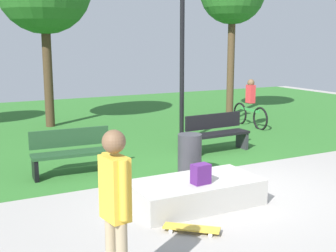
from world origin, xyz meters
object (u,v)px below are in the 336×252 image
at_px(skater_performing_trick, 115,202).
at_px(lamp_post, 182,29).
at_px(backpack_on_ledge, 201,174).
at_px(park_bench_by_oak, 72,151).
at_px(park_bench_far_right, 217,132).
at_px(cyclist_on_bicycle, 250,107).
at_px(concrete_ledge, 195,192).
at_px(skateboard_by_ledge, 191,228).
at_px(trash_bin, 190,156).

height_order(skater_performing_trick, lamp_post, lamp_post).
distance_m(backpack_on_ledge, park_bench_by_oak, 3.07).
bearing_deg(park_bench_far_right, cyclist_on_bicycle, 39.52).
bearing_deg(skater_performing_trick, concrete_ledge, 42.94).
bearing_deg(backpack_on_ledge, skateboard_by_ledge, 45.50).
bearing_deg(concrete_ledge, park_bench_by_oak, 117.36).
bearing_deg(trash_bin, skater_performing_trick, -130.04).
bearing_deg(park_bench_by_oak, concrete_ledge, -62.64).
bearing_deg(skateboard_by_ledge, lamp_post, 62.40).
distance_m(concrete_ledge, cyclist_on_bicycle, 7.15).
height_order(skater_performing_trick, park_bench_by_oak, skater_performing_trick).
bearing_deg(trash_bin, lamp_post, 63.80).
relative_size(backpack_on_ledge, cyclist_on_bicycle, 0.18).
bearing_deg(lamp_post, skateboard_by_ledge, -117.60).
bearing_deg(skateboard_by_ledge, park_bench_by_oak, 101.89).
bearing_deg(cyclist_on_bicycle, park_bench_far_right, -140.48).
xyz_separation_m(park_bench_by_oak, trash_bin, (2.00, -1.24, -0.05)).
xyz_separation_m(skateboard_by_ledge, park_bench_far_right, (2.88, 3.75, 0.42)).
bearing_deg(skater_performing_trick, park_bench_far_right, 47.53).
bearing_deg(cyclist_on_bicycle, lamp_post, -164.10).
relative_size(park_bench_far_right, lamp_post, 0.33).
distance_m(park_bench_by_oak, park_bench_far_right, 3.63).
height_order(skater_performing_trick, cyclist_on_bicycle, skater_performing_trick).
xyz_separation_m(concrete_ledge, skateboard_by_ledge, (-0.60, -0.91, -0.14)).
height_order(skater_performing_trick, skateboard_by_ledge, skater_performing_trick).
relative_size(skateboard_by_ledge, park_bench_by_oak, 0.45).
distance_m(concrete_ledge, skateboard_by_ledge, 1.10).
bearing_deg(backpack_on_ledge, skater_performing_trick, 34.73).
xyz_separation_m(skateboard_by_ledge, trash_bin, (1.27, 2.25, 0.37)).
bearing_deg(cyclist_on_bicycle, skater_performing_trick, -135.30).
xyz_separation_m(park_bench_by_oak, park_bench_far_right, (3.62, 0.26, 0.00)).
xyz_separation_m(park_bench_far_right, lamp_post, (-0.18, 1.42, 2.47)).
distance_m(lamp_post, trash_bin, 4.11).
relative_size(park_bench_by_oak, lamp_post, 0.33).
bearing_deg(trash_bin, cyclist_on_bicycle, 40.76).
relative_size(concrete_ledge, cyclist_on_bicycle, 1.16).
xyz_separation_m(skateboard_by_ledge, cyclist_on_bicycle, (5.61, 6.00, 0.57)).
distance_m(backpack_on_ledge, trash_bin, 1.68).
distance_m(skater_performing_trick, park_bench_far_right, 6.52).
xyz_separation_m(lamp_post, cyclist_on_bicycle, (2.91, 0.83, -2.32)).
xyz_separation_m(park_bench_by_oak, lamp_post, (3.44, 1.68, 2.47)).
distance_m(concrete_ledge, trash_bin, 1.51).
height_order(park_bench_by_oak, trash_bin, park_bench_by_oak).
bearing_deg(park_bench_far_right, skateboard_by_ledge, -127.58).
bearing_deg(skateboard_by_ledge, park_bench_far_right, 52.42).
distance_m(concrete_ledge, skater_performing_trick, 2.99).
height_order(concrete_ledge, skateboard_by_ledge, concrete_ledge).
bearing_deg(concrete_ledge, skateboard_by_ledge, -123.30).
height_order(park_bench_far_right, cyclist_on_bicycle, cyclist_on_bicycle).
distance_m(skater_performing_trick, lamp_post, 7.73).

